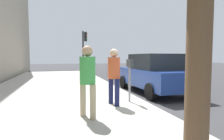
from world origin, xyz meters
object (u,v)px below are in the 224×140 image
Objects in this scene: pedestrian_bystander at (88,76)px; traffic_signal at (84,46)px; parked_sedan_near at (153,73)px; parking_meter at (130,71)px; pedestrian_at_meter at (114,72)px.

traffic_signal is (11.03, -1.32, 1.39)m from pedestrian_bystander.
parked_sedan_near is at bearing -164.66° from traffic_signal.
parked_sedan_near reaches higher than parking_meter.
parking_meter is at bearing 7.37° from pedestrian_at_meter.
traffic_signal reaches higher than pedestrian_bystander.
traffic_signal is (7.83, 2.15, 1.68)m from parked_sedan_near.
pedestrian_at_meter reaches higher than parking_meter.
parking_meter is 2.72m from parked_sedan_near.
pedestrian_at_meter is 0.99× the size of pedestrian_bystander.
traffic_signal reaches higher than parking_meter.
parking_meter is 9.87m from traffic_signal.
pedestrian_at_meter is 1.40m from pedestrian_bystander.
parked_sedan_near is (3.20, -3.46, -0.29)m from pedestrian_bystander.
pedestrian_bystander reaches higher than parking_meter.
pedestrian_bystander is at bearing 128.72° from parking_meter.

